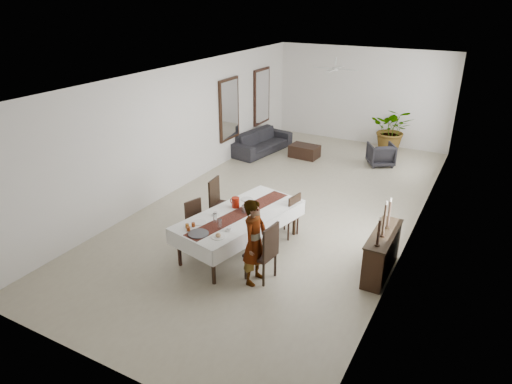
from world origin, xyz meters
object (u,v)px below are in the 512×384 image
object	(u,v)px
red_pitcher	(236,202)
sideboard_body	(382,254)
sofa	(262,142)
woman	(255,242)
dining_table_top	(240,215)

from	to	relation	value
red_pitcher	sideboard_body	bearing A→B (deg)	5.25
red_pitcher	sofa	bearing A→B (deg)	112.64
red_pitcher	woman	size ratio (longest dim) A/B	0.13
woman	sideboard_body	distance (m)	2.39
sideboard_body	sofa	size ratio (longest dim) A/B	0.59
dining_table_top	woman	bearing A→B (deg)	-34.34
woman	sofa	size ratio (longest dim) A/B	0.70
sideboard_body	sofa	bearing A→B (deg)	135.16
dining_table_top	red_pitcher	bearing A→B (deg)	149.04
red_pitcher	sofa	distance (m)	5.98
red_pitcher	sideboard_body	world-z (taller)	red_pitcher
dining_table_top	sofa	distance (m)	6.25
dining_table_top	sofa	world-z (taller)	dining_table_top
sofa	woman	bearing A→B (deg)	-143.83
woman	sideboard_body	bearing A→B (deg)	-54.77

